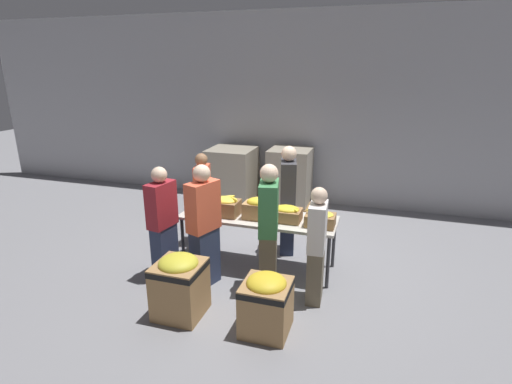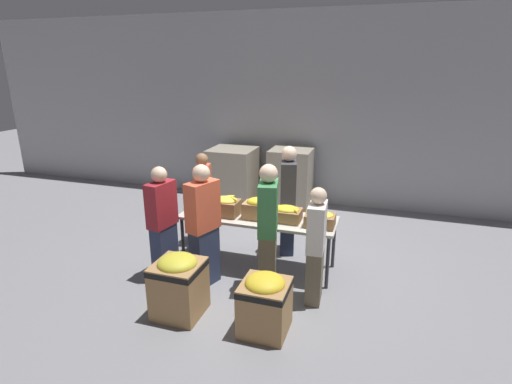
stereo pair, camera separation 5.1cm
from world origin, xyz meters
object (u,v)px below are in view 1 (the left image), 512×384
(volunteer_2, at_px, (268,230))
(volunteer_3, at_px, (163,224))
(banana_box_4, at_px, (320,218))
(volunteer_4, at_px, (288,201))
(donation_bin_0, at_px, (180,284))
(banana_box_3, at_px, (287,213))
(banana_box_2, at_px, (258,208))
(pallet_stack_1, at_px, (290,179))
(banana_box_0, at_px, (202,198))
(donation_bin_1, at_px, (266,302))
(volunteer_0, at_px, (203,199))
(volunteer_1, at_px, (204,227))
(banana_box_1, at_px, (226,206))
(sorting_table, at_px, (258,220))
(volunteer_5, at_px, (317,247))
(pallet_stack_0, at_px, (232,177))

(volunteer_2, height_order, volunteer_3, volunteer_2)
(banana_box_4, relative_size, volunteer_4, 0.24)
(volunteer_3, height_order, donation_bin_0, volunteer_3)
(banana_box_3, bearing_deg, volunteer_4, 102.13)
(banana_box_2, height_order, pallet_stack_1, pallet_stack_1)
(banana_box_0, height_order, volunteer_4, volunteer_4)
(donation_bin_0, relative_size, donation_bin_1, 1.11)
(volunteer_0, relative_size, volunteer_1, 0.91)
(donation_bin_0, height_order, donation_bin_1, donation_bin_0)
(banana_box_1, height_order, volunteer_1, volunteer_1)
(volunteer_4, height_order, donation_bin_1, volunteer_4)
(banana_box_2, xyz_separation_m, donation_bin_0, (-0.56, -1.38, -0.55))
(banana_box_3, bearing_deg, volunteer_2, -102.52)
(donation_bin_1, bearing_deg, volunteer_4, 96.77)
(sorting_table, distance_m, volunteer_4, 0.71)
(donation_bin_1, bearing_deg, pallet_stack_1, 99.23)
(banana_box_0, distance_m, volunteer_0, 0.56)
(volunteer_5, bearing_deg, volunteer_0, 56.60)
(banana_box_3, xyz_separation_m, volunteer_1, (-0.99, -0.66, -0.07))
(banana_box_0, distance_m, volunteer_1, 0.89)
(sorting_table, distance_m, volunteer_0, 1.28)
(sorting_table, xyz_separation_m, volunteer_1, (-0.55, -0.70, 0.10))
(banana_box_2, bearing_deg, donation_bin_1, -69.03)
(pallet_stack_1, bearing_deg, banana_box_3, -78.18)
(banana_box_1, bearing_deg, volunteer_1, -96.78)
(sorting_table, bearing_deg, donation_bin_1, -69.43)
(pallet_stack_0, relative_size, pallet_stack_1, 0.97)
(banana_box_0, xyz_separation_m, banana_box_1, (0.47, -0.17, -0.01))
(banana_box_2, bearing_deg, pallet_stack_1, 92.96)
(banana_box_0, relative_size, banana_box_3, 1.00)
(volunteer_5, bearing_deg, volunteer_4, 24.16)
(volunteer_0, bearing_deg, pallet_stack_0, 174.27)
(pallet_stack_0, bearing_deg, sorting_table, -61.68)
(volunteer_0, relative_size, donation_bin_1, 2.19)
(volunteer_4, bearing_deg, volunteer_3, -62.05)
(volunteer_0, xyz_separation_m, volunteer_2, (1.47, -1.15, 0.10))
(volunteer_1, distance_m, pallet_stack_0, 3.35)
(volunteer_4, relative_size, pallet_stack_1, 1.37)
(banana_box_1, relative_size, donation_bin_1, 0.58)
(sorting_table, relative_size, pallet_stack_1, 1.79)
(sorting_table, xyz_separation_m, banana_box_3, (0.44, -0.04, 0.17))
(banana_box_1, distance_m, volunteer_1, 0.62)
(banana_box_0, bearing_deg, sorting_table, -5.38)
(volunteer_0, xyz_separation_m, volunteer_4, (1.45, 0.07, 0.10))
(banana_box_4, bearing_deg, volunteer_3, -164.70)
(banana_box_3, bearing_deg, pallet_stack_1, 101.82)
(volunteer_1, bearing_deg, pallet_stack_0, 33.88)
(volunteer_4, bearing_deg, donation_bin_0, -35.00)
(banana_box_4, distance_m, donation_bin_1, 1.52)
(pallet_stack_1, bearing_deg, volunteer_0, -115.95)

